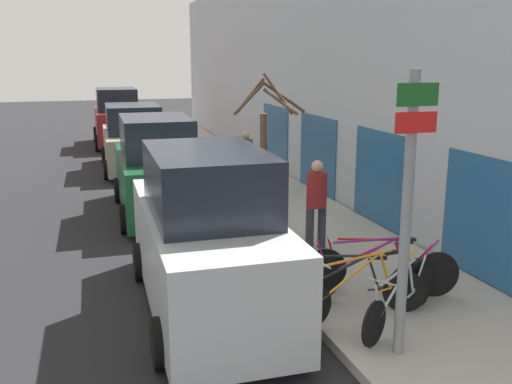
{
  "coord_description": "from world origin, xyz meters",
  "views": [
    {
      "loc": [
        -1.98,
        -1.46,
        3.74
      ],
      "look_at": [
        0.83,
        7.41,
        1.53
      ],
      "focal_mm": 40.0,
      "sensor_mm": 36.0,
      "label": 1
    }
  ],
  "objects_px": {
    "bicycle_2": "(352,285)",
    "parked_car_3": "(117,120)",
    "pedestrian_far": "(246,157)",
    "parked_car_0": "(206,239)",
    "parked_car_1": "(157,171)",
    "bicycle_4": "(378,268)",
    "signpost": "(407,210)",
    "street_tree": "(265,162)",
    "bicycle_1": "(364,291)",
    "pedestrian_near": "(317,198)",
    "bicycle_0": "(401,299)",
    "bicycle_3": "(377,273)",
    "parked_car_2": "(134,141)"
  },
  "relations": [
    {
      "from": "parked_car_2",
      "to": "bicycle_2",
      "type": "bearing_deg",
      "value": -80.01
    },
    {
      "from": "parked_car_0",
      "to": "pedestrian_near",
      "type": "height_order",
      "value": "parked_car_0"
    },
    {
      "from": "parked_car_3",
      "to": "pedestrian_far",
      "type": "bearing_deg",
      "value": -75.27
    },
    {
      "from": "bicycle_0",
      "to": "parked_car_3",
      "type": "height_order",
      "value": "parked_car_3"
    },
    {
      "from": "pedestrian_near",
      "to": "pedestrian_far",
      "type": "height_order",
      "value": "pedestrian_near"
    },
    {
      "from": "bicycle_2",
      "to": "bicycle_4",
      "type": "bearing_deg",
      "value": -30.92
    },
    {
      "from": "parked_car_2",
      "to": "bicycle_4",
      "type": "bearing_deg",
      "value": -76.48
    },
    {
      "from": "pedestrian_near",
      "to": "pedestrian_far",
      "type": "xyz_separation_m",
      "value": [
        0.08,
        4.91,
        -0.04
      ]
    },
    {
      "from": "parked_car_2",
      "to": "parked_car_3",
      "type": "bearing_deg",
      "value": 92.67
    },
    {
      "from": "bicycle_2",
      "to": "parked_car_3",
      "type": "xyz_separation_m",
      "value": [
        -1.94,
        18.15,
        0.59
      ]
    },
    {
      "from": "pedestrian_far",
      "to": "parked_car_0",
      "type": "bearing_deg",
      "value": 55.32
    },
    {
      "from": "street_tree",
      "to": "bicycle_2",
      "type": "bearing_deg",
      "value": -86.12
    },
    {
      "from": "bicycle_3",
      "to": "parked_car_2",
      "type": "height_order",
      "value": "parked_car_2"
    },
    {
      "from": "bicycle_2",
      "to": "bicycle_4",
      "type": "xyz_separation_m",
      "value": [
        0.69,
        0.48,
        0.01
      ]
    },
    {
      "from": "parked_car_1",
      "to": "pedestrian_near",
      "type": "bearing_deg",
      "value": -56.74
    },
    {
      "from": "signpost",
      "to": "bicycle_0",
      "type": "xyz_separation_m",
      "value": [
        0.44,
        0.69,
        -1.48
      ]
    },
    {
      "from": "bicycle_0",
      "to": "bicycle_3",
      "type": "xyz_separation_m",
      "value": [
        0.1,
        0.84,
        0.05
      ]
    },
    {
      "from": "bicycle_0",
      "to": "parked_car_3",
      "type": "relative_size",
      "value": 0.41
    },
    {
      "from": "bicycle_4",
      "to": "parked_car_1",
      "type": "height_order",
      "value": "parked_car_1"
    },
    {
      "from": "bicycle_0",
      "to": "parked_car_3",
      "type": "distance_m",
      "value": 18.93
    },
    {
      "from": "bicycle_0",
      "to": "parked_car_1",
      "type": "xyz_separation_m",
      "value": [
        -2.3,
        7.23,
        0.56
      ]
    },
    {
      "from": "signpost",
      "to": "pedestrian_near",
      "type": "relative_size",
      "value": 2.01
    },
    {
      "from": "bicycle_2",
      "to": "parked_car_0",
      "type": "distance_m",
      "value": 2.23
    },
    {
      "from": "bicycle_0",
      "to": "parked_car_2",
      "type": "xyz_separation_m",
      "value": [
        -2.26,
        13.09,
        0.48
      ]
    },
    {
      "from": "parked_car_1",
      "to": "bicycle_0",
      "type": "bearing_deg",
      "value": -70.7
    },
    {
      "from": "parked_car_3",
      "to": "street_tree",
      "type": "bearing_deg",
      "value": -82.39
    },
    {
      "from": "parked_car_0",
      "to": "pedestrian_near",
      "type": "bearing_deg",
      "value": 36.0
    },
    {
      "from": "bicycle_2",
      "to": "pedestrian_near",
      "type": "xyz_separation_m",
      "value": [
        0.57,
        2.64,
        0.63
      ]
    },
    {
      "from": "bicycle_4",
      "to": "pedestrian_far",
      "type": "xyz_separation_m",
      "value": [
        -0.04,
        7.06,
        0.58
      ]
    },
    {
      "from": "parked_car_2",
      "to": "pedestrian_far",
      "type": "xyz_separation_m",
      "value": [
        2.48,
        -4.92,
        0.12
      ]
    },
    {
      "from": "bicycle_3",
      "to": "bicycle_1",
      "type": "bearing_deg",
      "value": 148.87
    },
    {
      "from": "pedestrian_far",
      "to": "street_tree",
      "type": "height_order",
      "value": "street_tree"
    },
    {
      "from": "bicycle_4",
      "to": "pedestrian_near",
      "type": "xyz_separation_m",
      "value": [
        -0.12,
        2.15,
        0.62
      ]
    },
    {
      "from": "signpost",
      "to": "parked_car_1",
      "type": "xyz_separation_m",
      "value": [
        -1.85,
        7.92,
        -0.92
      ]
    },
    {
      "from": "bicycle_4",
      "to": "pedestrian_far",
      "type": "bearing_deg",
      "value": 28.84
    },
    {
      "from": "signpost",
      "to": "street_tree",
      "type": "distance_m",
      "value": 4.66
    },
    {
      "from": "bicycle_1",
      "to": "pedestrian_near",
      "type": "xyz_separation_m",
      "value": [
        0.55,
        2.94,
        0.59
      ]
    },
    {
      "from": "parked_car_1",
      "to": "pedestrian_far",
      "type": "relative_size",
      "value": 2.79
    },
    {
      "from": "parked_car_0",
      "to": "bicycle_2",
      "type": "bearing_deg",
      "value": -23.86
    },
    {
      "from": "bicycle_0",
      "to": "pedestrian_near",
      "type": "xyz_separation_m",
      "value": [
        0.14,
        3.25,
        0.63
      ]
    },
    {
      "from": "bicycle_4",
      "to": "pedestrian_far",
      "type": "relative_size",
      "value": 1.2
    },
    {
      "from": "signpost",
      "to": "pedestrian_far",
      "type": "bearing_deg",
      "value": 85.71
    },
    {
      "from": "bicycle_1",
      "to": "street_tree",
      "type": "xyz_separation_m",
      "value": [
        -0.25,
        3.64,
        1.21
      ]
    },
    {
      "from": "bicycle_0",
      "to": "pedestrian_far",
      "type": "relative_size",
      "value": 1.11
    },
    {
      "from": "bicycle_1",
      "to": "pedestrian_near",
      "type": "relative_size",
      "value": 1.42
    },
    {
      "from": "bicycle_1",
      "to": "bicycle_3",
      "type": "xyz_separation_m",
      "value": [
        0.5,
        0.53,
        0.01
      ]
    },
    {
      "from": "parked_car_3",
      "to": "signpost",
      "type": "bearing_deg",
      "value": -83.35
    },
    {
      "from": "bicycle_1",
      "to": "pedestrian_near",
      "type": "height_order",
      "value": "pedestrian_near"
    },
    {
      "from": "street_tree",
      "to": "parked_car_1",
      "type": "bearing_deg",
      "value": 116.66
    },
    {
      "from": "pedestrian_far",
      "to": "parked_car_1",
      "type": "bearing_deg",
      "value": 7.05
    }
  ]
}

